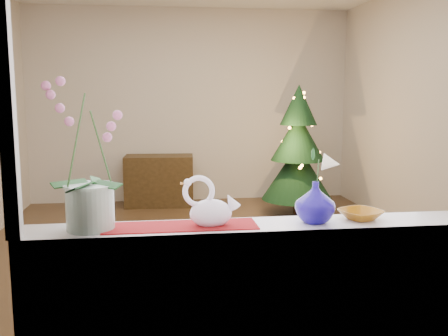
# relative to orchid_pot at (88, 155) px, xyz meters

# --- Properties ---
(ground) EXTENTS (5.00, 5.00, 0.00)m
(ground) POSITION_rel_orchid_pot_xyz_m (0.78, 2.36, -1.26)
(ground) COLOR #3E2A19
(ground) RESTS_ON ground
(wall_back) EXTENTS (4.50, 0.10, 2.70)m
(wall_back) POSITION_rel_orchid_pot_xyz_m (0.78, 4.86, 0.09)
(wall_back) COLOR beige
(wall_back) RESTS_ON ground
(wall_front) EXTENTS (4.50, 0.10, 2.70)m
(wall_front) POSITION_rel_orchid_pot_xyz_m (0.78, -0.14, 0.09)
(wall_front) COLOR beige
(wall_front) RESTS_ON ground
(wall_right) EXTENTS (0.10, 5.00, 2.70)m
(wall_right) POSITION_rel_orchid_pot_xyz_m (3.03, 2.36, 0.09)
(wall_right) COLOR beige
(wall_right) RESTS_ON ground
(window_apron) EXTENTS (2.20, 0.08, 0.88)m
(window_apron) POSITION_rel_orchid_pot_xyz_m (0.78, -0.10, -0.82)
(window_apron) COLOR white
(window_apron) RESTS_ON ground
(windowsill) EXTENTS (2.20, 0.26, 0.04)m
(windowsill) POSITION_rel_orchid_pot_xyz_m (0.78, -0.01, -0.36)
(windowsill) COLOR white
(windowsill) RESTS_ON window_apron
(window_frame) EXTENTS (2.22, 0.06, 1.60)m
(window_frame) POSITION_rel_orchid_pot_xyz_m (0.78, -0.11, 0.44)
(window_frame) COLOR white
(window_frame) RESTS_ON windowsill
(runner) EXTENTS (0.70, 0.20, 0.01)m
(runner) POSITION_rel_orchid_pot_xyz_m (0.40, -0.01, -0.34)
(runner) COLOR maroon
(runner) RESTS_ON windowsill
(orchid_pot) EXTENTS (0.27, 0.27, 0.68)m
(orchid_pot) POSITION_rel_orchid_pot_xyz_m (0.00, 0.00, 0.00)
(orchid_pot) COLOR beige
(orchid_pot) RESTS_ON windowsill
(swan) EXTENTS (0.29, 0.22, 0.22)m
(swan) POSITION_rel_orchid_pot_xyz_m (0.54, -0.02, -0.23)
(swan) COLOR white
(swan) RESTS_ON windowsill
(blue_vase) EXTENTS (0.27, 0.27, 0.23)m
(blue_vase) POSITION_rel_orchid_pot_xyz_m (1.03, -0.02, -0.23)
(blue_vase) COLOR #0F0566
(blue_vase) RESTS_ON windowsill
(lily) EXTENTS (0.12, 0.07, 0.17)m
(lily) POSITION_rel_orchid_pot_xyz_m (1.03, -0.02, -0.03)
(lily) COLOR white
(lily) RESTS_ON blue_vase
(paperweight) EXTENTS (0.09, 0.09, 0.07)m
(paperweight) POSITION_rel_orchid_pot_xyz_m (1.03, -0.04, -0.30)
(paperweight) COLOR white
(paperweight) RESTS_ON windowsill
(amber_dish) EXTENTS (0.22, 0.22, 0.04)m
(amber_dish) POSITION_rel_orchid_pot_xyz_m (1.27, 0.01, -0.32)
(amber_dish) COLOR #8F560D
(amber_dish) RESTS_ON windowsill
(xmas_tree) EXTENTS (1.00, 1.00, 1.64)m
(xmas_tree) POSITION_rel_orchid_pot_xyz_m (2.05, 3.83, -0.44)
(xmas_tree) COLOR black
(xmas_tree) RESTS_ON ground
(side_table) EXTENTS (0.94, 0.51, 0.69)m
(side_table) POSITION_rel_orchid_pot_xyz_m (0.32, 4.54, -0.91)
(side_table) COLOR black
(side_table) RESTS_ON ground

